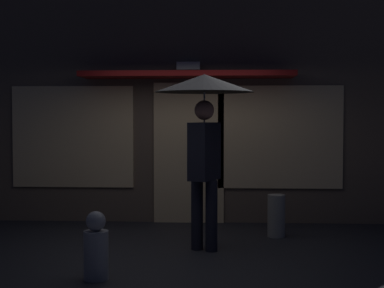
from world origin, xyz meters
The scene contains 5 objects.
ground_plane centered at (0.00, 0.00, 0.00)m, with size 18.00×18.00×0.00m, color #26262B.
building_facade centered at (0.00, 2.34, 1.92)m, with size 9.86×1.00×3.86m.
person_with_umbrella centered at (0.30, 0.27, 1.78)m, with size 1.23×1.23×2.19m.
sidewalk_bollard centered at (1.28, 1.15, 0.29)m, with size 0.24×0.24×0.59m, color #9E998E.
fire_hydrant centered at (-0.76, -1.08, 0.32)m, with size 0.25×0.25×0.70m.
Camera 1 is at (0.53, -6.90, 1.67)m, focal length 54.38 mm.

